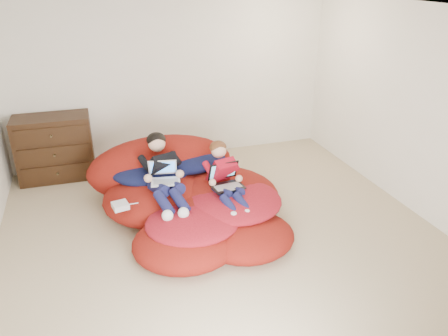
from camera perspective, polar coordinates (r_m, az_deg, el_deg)
room_shell at (r=5.05m, az=-0.22°, el=-6.67°), size 5.10×5.10×2.77m
dresser at (r=6.77m, az=-21.21°, el=2.48°), size 1.06×0.60×0.94m
beanbag_pile at (r=5.46m, az=-4.68°, el=-3.52°), size 2.34×2.44×0.90m
cream_pillow at (r=5.85m, az=-11.92°, el=1.78°), size 0.42×0.27×0.27m
older_boy at (r=5.26m, az=-8.04°, el=-0.18°), size 0.42×1.18×0.65m
younger_boy at (r=5.20m, az=0.06°, el=-0.90°), size 0.35×0.97×0.63m
laptop_white at (r=5.18m, az=-7.81°, el=-0.94°), size 0.37×0.39×0.23m
laptop_black at (r=5.18m, az=0.22°, el=-1.51°), size 0.39×0.39×0.26m
power_adapter at (r=5.05m, az=-13.39°, el=-4.81°), size 0.20×0.20×0.06m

